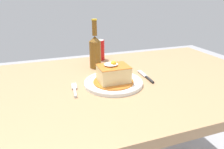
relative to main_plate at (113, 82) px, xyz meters
name	(u,v)px	position (x,y,z in m)	size (l,w,h in m)	color
dining_table	(125,98)	(0.07, 0.03, -0.11)	(1.43, 0.87, 0.73)	#A87F56
main_plate	(113,82)	(0.00, 0.00, 0.00)	(0.27, 0.27, 0.02)	white
sandwich_meal	(113,74)	(0.00, 0.00, 0.04)	(0.18, 0.18, 0.10)	#C66B23
fork	(75,90)	(-0.18, -0.02, 0.00)	(0.03, 0.14, 0.01)	silver
knife	(147,78)	(0.18, 0.00, 0.00)	(0.03, 0.17, 0.01)	#262628
soda_can	(99,50)	(0.05, 0.39, 0.05)	(0.07, 0.07, 0.12)	red
beer_bottle_amber	(95,50)	(-0.02, 0.25, 0.09)	(0.06, 0.06, 0.27)	brown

